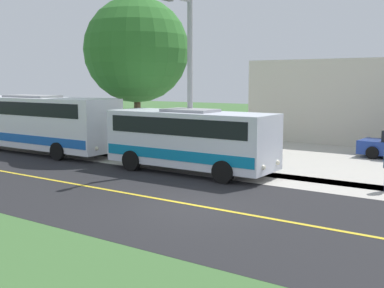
{
  "coord_description": "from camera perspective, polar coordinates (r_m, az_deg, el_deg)",
  "views": [
    {
      "loc": [
        12.17,
        8.17,
        3.95
      ],
      "look_at": [
        -3.5,
        -2.46,
        1.4
      ],
      "focal_mm": 44.24,
      "sensor_mm": 36.0,
      "label": 1
    }
  ],
  "objects": [
    {
      "name": "sidewalk",
      "position": [
        19.6,
        8.79,
        -4.04
      ],
      "size": [
        2.4,
        100.0,
        0.01
      ],
      "primitive_type": "cube",
      "color": "#B2ADA3",
      "rests_on": "ground"
    },
    {
      "name": "street_light_pole",
      "position": [
        20.7,
        -0.44,
        8.19
      ],
      "size": [
        1.97,
        0.24,
        7.47
      ],
      "color": "#9E9EA3",
      "rests_on": "ground"
    },
    {
      "name": "shuttle_bus_front",
      "position": [
        20.32,
        -0.22,
        0.79
      ],
      "size": [
        2.61,
        7.64,
        2.74
      ],
      "color": "silver",
      "rests_on": "ground"
    },
    {
      "name": "tree_curbside",
      "position": [
        25.88,
        -6.71,
        11.17
      ],
      "size": [
        5.59,
        5.59,
        8.36
      ],
      "color": "brown",
      "rests_on": "ground"
    },
    {
      "name": "transit_bus_rear",
      "position": [
        27.76,
        -18.59,
        2.68
      ],
      "size": [
        2.77,
        11.26,
        3.15
      ],
      "color": "white",
      "rests_on": "ground"
    },
    {
      "name": "road_centre_line",
      "position": [
        15.18,
        0.27,
        -7.38
      ],
      "size": [
        0.16,
        100.0,
        0.0
      ],
      "primitive_type": "cube",
      "color": "gold",
      "rests_on": "ground"
    },
    {
      "name": "road_surface",
      "position": [
        15.18,
        0.27,
        -7.39
      ],
      "size": [
        8.0,
        100.0,
        0.01
      ],
      "primitive_type": "cube",
      "color": "black",
      "rests_on": "ground"
    },
    {
      "name": "parking_lot_surface",
      "position": [
        25.42,
        21.99,
        -1.83
      ],
      "size": [
        14.0,
        36.0,
        0.01
      ],
      "primitive_type": "cube",
      "color": "#B2ADA3",
      "rests_on": "ground"
    },
    {
      "name": "ground_plane",
      "position": [
        15.18,
        0.27,
        -7.41
      ],
      "size": [
        120.0,
        120.0,
        0.0
      ],
      "primitive_type": "plane",
      "color": "#3D6633"
    }
  ]
}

